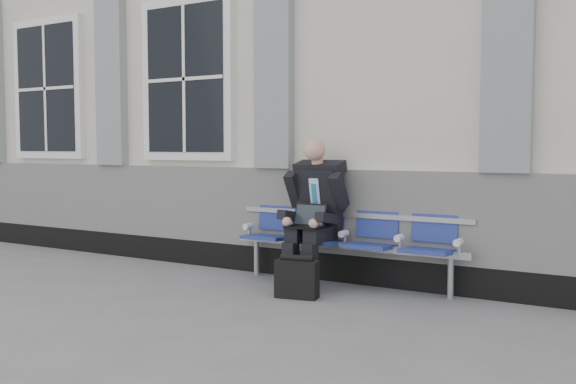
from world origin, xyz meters
The scene contains 5 objects.
ground centered at (0.00, 0.00, 0.00)m, with size 70.00×70.00×0.00m, color slate.
station_building centered at (-0.02, 3.47, 2.22)m, with size 14.40×4.40×4.49m.
bench centered at (2.55, 1.32, 0.55)m, with size 2.60×0.47×0.91m.
businessman centered at (2.25, 1.18, 0.81)m, with size 0.63×0.84×1.52m.
briefcase centered at (2.38, 0.58, 0.19)m, with size 0.43×0.25×0.41m.
Camera 1 is at (5.38, -4.64, 1.44)m, focal length 40.00 mm.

